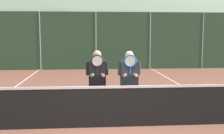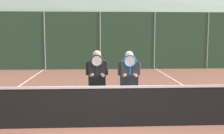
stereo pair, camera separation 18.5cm
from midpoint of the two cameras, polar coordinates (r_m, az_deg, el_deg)
ground_plane at (r=6.77m, az=-0.43°, el=-12.10°), size 120.00×120.00×0.00m
hill_distant at (r=68.48m, az=-2.85°, el=4.91°), size 133.88×74.38×26.03m
clubhouse_building at (r=25.62m, az=0.93°, el=5.62°), size 14.75×5.50×3.32m
fence_back at (r=17.33m, az=-2.12°, el=5.34°), size 20.32×0.06×3.52m
tennis_net at (r=6.62m, az=-0.44°, el=-7.93°), size 9.37×0.09×1.08m
court_line_left_sideline at (r=10.16m, az=-21.40°, el=-6.13°), size 0.05×16.00×0.01m
court_line_right_sideline at (r=10.36m, az=18.46°, el=-5.76°), size 0.05×16.00×0.01m
player_leftmost at (r=7.08m, az=-2.31°, el=-2.47°), size 0.56×0.34×1.78m
player_center_left at (r=7.13m, az=4.24°, el=-2.47°), size 0.58×0.34×1.76m
car_far_left at (r=21.07m, az=-20.65°, el=2.94°), size 4.22×2.01×1.87m
car_left_of_center at (r=20.06m, az=-7.40°, el=2.99°), size 4.45×1.95×1.74m
car_center at (r=20.27m, az=6.39°, el=3.21°), size 4.22×1.97×1.88m
car_right_of_center at (r=21.72m, az=18.54°, el=3.07°), size 4.10×1.98×1.82m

